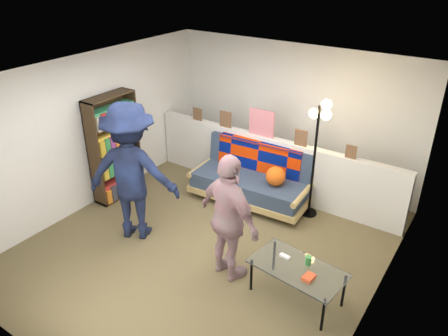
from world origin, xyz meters
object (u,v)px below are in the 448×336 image
bookshelf (115,151)px  person_left (132,172)px  floor_lamp (318,136)px  coffee_table (298,270)px  person_right (229,219)px  futon_sofa (253,178)px

bookshelf → person_left: bearing=-31.8°
bookshelf → floor_lamp: bearing=23.2°
coffee_table → person_right: person_right is taller
floor_lamp → person_left: 2.71m
futon_sofa → person_left: person_left is taller
coffee_table → floor_lamp: floor_lamp is taller
coffee_table → person_right: size_ratio=0.68×
person_left → bookshelf: bearing=-56.2°
futon_sofa → person_right: 1.96m
futon_sofa → floor_lamp: bearing=8.0°
futon_sofa → person_right: person_right is taller
coffee_table → bookshelf: bearing=171.0°
coffee_table → person_right: (-0.90, -0.09, 0.42)m
futon_sofa → bookshelf: (-1.96, -1.12, 0.42)m
futon_sofa → coffee_table: (1.60, -1.69, 0.04)m
bookshelf → person_right: (2.66, -0.66, 0.03)m
floor_lamp → person_right: bearing=-98.3°
person_left → person_right: person_left is taller
bookshelf → person_right: 2.74m
floor_lamp → person_left: person_left is taller
bookshelf → coffee_table: bearing=-9.0°
futon_sofa → bookshelf: size_ratio=1.14×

